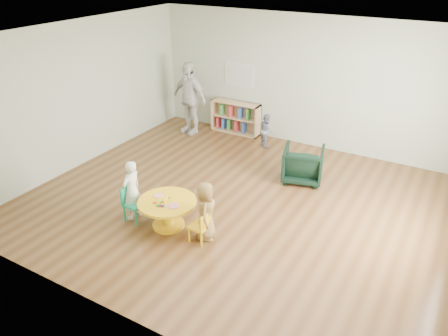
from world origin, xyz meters
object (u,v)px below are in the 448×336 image
at_px(child_left, 132,190).
at_px(bookshelf, 236,117).
at_px(activity_table, 167,209).
at_px(adult_caretaker, 189,98).
at_px(kid_chair_left, 133,202).
at_px(armchair, 303,164).
at_px(toddler, 266,130).
at_px(child_right, 206,211).
at_px(kid_chair_right, 201,226).

bearing_deg(child_left, bookshelf, -172.81).
bearing_deg(activity_table, adult_caretaker, 118.84).
relative_size(kid_chair_left, armchair, 0.79).
bearing_deg(toddler, child_right, 143.63).
xyz_separation_m(activity_table, bookshelf, (-0.99, 4.04, 0.05)).
bearing_deg(adult_caretaker, toddler, 16.53).
bearing_deg(child_right, adult_caretaker, 12.41).
relative_size(armchair, toddler, 1.00).
distance_m(kid_chair_right, adult_caretaker, 4.44).
relative_size(kid_chair_right, child_left, 0.50).
distance_m(bookshelf, toddler, 1.06).
xyz_separation_m(kid_chair_left, kid_chair_right, (1.28, 0.03, -0.04)).
bearing_deg(activity_table, child_right, 2.77).
xyz_separation_m(child_left, child_right, (1.33, 0.10, -0.03)).
height_order(child_right, toddler, child_right).
height_order(bookshelf, child_right, child_right).
distance_m(kid_chair_left, armchair, 3.23).
bearing_deg(toddler, activity_table, 132.90).
height_order(child_left, toddler, child_left).
bearing_deg(child_left, armchair, 145.71).
bearing_deg(bookshelf, adult_caretaker, -148.77).
relative_size(armchair, child_right, 0.79).
relative_size(kid_chair_left, bookshelf, 0.49).
relative_size(activity_table, kid_chair_right, 1.82).
relative_size(kid_chair_right, bookshelf, 0.42).
height_order(bookshelf, child_left, child_left).
xyz_separation_m(kid_chair_left, child_right, (1.29, 0.14, 0.16)).
bearing_deg(kid_chair_left, toddler, 173.31).
bearing_deg(kid_chair_right, child_left, 90.39).
bearing_deg(adult_caretaker, kid_chair_right, -42.60).
distance_m(armchair, adult_caretaker, 3.38).
bearing_deg(toddler, child_left, 123.12).
distance_m(kid_chair_right, child_right, 0.23).
xyz_separation_m(kid_chair_right, child_left, (-1.31, 0.01, 0.23)).
bearing_deg(armchair, bookshelf, -49.18).
relative_size(toddler, adult_caretaker, 0.44).
relative_size(kid_chair_left, toddler, 0.79).
xyz_separation_m(activity_table, child_right, (0.69, 0.03, 0.15)).
relative_size(activity_table, adult_caretaker, 0.54).
relative_size(activity_table, bookshelf, 0.77).
distance_m(kid_chair_right, child_left, 1.33).
height_order(kid_chair_right, bookshelf, bookshelf).
height_order(armchair, child_left, child_left).
relative_size(kid_chair_right, armchair, 0.68).
distance_m(activity_table, child_left, 0.67).
distance_m(child_right, toddler, 3.69).
bearing_deg(armchair, adult_caretaker, -32.11).
distance_m(child_left, adult_caretaker, 3.79).
xyz_separation_m(activity_table, adult_caretaker, (-1.92, 3.48, 0.53)).
relative_size(child_right, adult_caretaker, 0.56).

